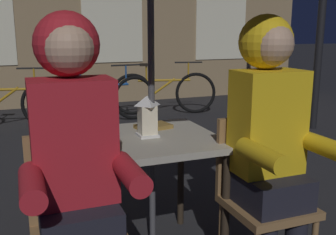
% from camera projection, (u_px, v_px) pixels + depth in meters
% --- Properties ---
extents(cafe_table, '(0.72, 0.72, 0.74)m').
position_uv_depth(cafe_table, '(152.00, 154.00, 2.22)').
color(cafe_table, '#B2AD9E').
rests_on(cafe_table, ground_plane).
extents(lantern, '(0.11, 0.11, 0.23)m').
position_uv_depth(lantern, '(147.00, 115.00, 2.17)').
color(lantern, white).
rests_on(lantern, cafe_table).
extents(chair_left, '(0.40, 0.40, 0.87)m').
position_uv_depth(chair_left, '(77.00, 221.00, 1.74)').
color(chair_left, olive).
rests_on(chair_left, ground_plane).
extents(chair_right, '(0.40, 0.40, 0.87)m').
position_uv_depth(chair_right, '(260.00, 190.00, 2.08)').
color(chair_right, olive).
rests_on(chair_right, ground_plane).
extents(person_left_hooded, '(0.45, 0.56, 1.40)m').
position_uv_depth(person_left_hooded, '(75.00, 148.00, 1.62)').
color(person_left_hooded, black).
rests_on(person_left_hooded, ground_plane).
extents(person_right_hooded, '(0.45, 0.56, 1.40)m').
position_uv_depth(person_right_hooded, '(270.00, 128.00, 1.95)').
color(person_right_hooded, black).
rests_on(person_right_hooded, ground_plane).
extents(bicycle_second, '(1.65, 0.42, 0.84)m').
position_uv_depth(bicycle_second, '(6.00, 104.00, 5.30)').
color(bicycle_second, black).
rests_on(bicycle_second, ground_plane).
extents(bicycle_third, '(1.68, 0.20, 0.84)m').
position_uv_depth(bicycle_third, '(101.00, 99.00, 5.66)').
color(bicycle_third, black).
rests_on(bicycle_third, ground_plane).
extents(bicycle_fourth, '(1.64, 0.45, 0.84)m').
position_uv_depth(bicycle_fourth, '(164.00, 93.00, 6.27)').
color(bicycle_fourth, black).
rests_on(bicycle_fourth, ground_plane).
extents(book, '(0.23, 0.18, 0.02)m').
position_uv_depth(book, '(153.00, 126.00, 2.37)').
color(book, olive).
rests_on(book, cafe_table).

